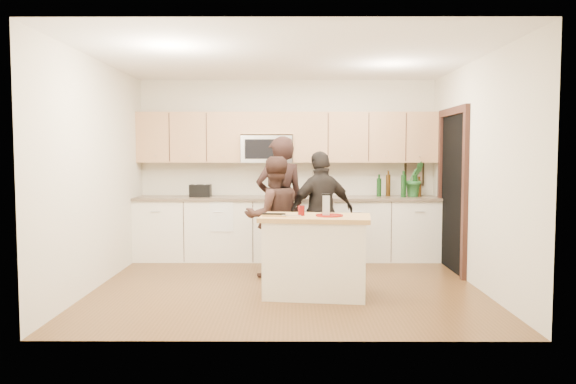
{
  "coord_description": "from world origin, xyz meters",
  "views": [
    {
      "loc": [
        0.04,
        -6.65,
        1.59
      ],
      "look_at": [
        0.01,
        0.35,
        1.11
      ],
      "focal_mm": 35.0,
      "sensor_mm": 36.0,
      "label": 1
    }
  ],
  "objects_px": {
    "island": "(316,255)",
    "woman_right": "(322,212)",
    "toaster": "(200,191)",
    "woman_center": "(274,217)",
    "woman_left": "(280,204)"
  },
  "relations": [
    {
      "from": "island",
      "to": "toaster",
      "type": "bearing_deg",
      "value": 134.4
    },
    {
      "from": "woman_right",
      "to": "woman_center",
      "type": "bearing_deg",
      "value": -3.61
    },
    {
      "from": "woman_center",
      "to": "woman_right",
      "type": "height_order",
      "value": "woman_right"
    },
    {
      "from": "toaster",
      "to": "woman_left",
      "type": "xyz_separation_m",
      "value": [
        1.2,
        -0.75,
        -0.12
      ]
    },
    {
      "from": "island",
      "to": "woman_right",
      "type": "xyz_separation_m",
      "value": [
        0.13,
        1.22,
        0.36
      ]
    },
    {
      "from": "island",
      "to": "woman_right",
      "type": "distance_m",
      "value": 1.28
    },
    {
      "from": "island",
      "to": "woman_left",
      "type": "height_order",
      "value": "woman_left"
    },
    {
      "from": "toaster",
      "to": "woman_right",
      "type": "xyz_separation_m",
      "value": [
        1.75,
        -0.93,
        -0.22
      ]
    },
    {
      "from": "woman_right",
      "to": "toaster",
      "type": "bearing_deg",
      "value": -53.77
    },
    {
      "from": "island",
      "to": "woman_right",
      "type": "height_order",
      "value": "woman_right"
    },
    {
      "from": "woman_right",
      "to": "woman_left",
      "type": "bearing_deg",
      "value": -43.36
    },
    {
      "from": "island",
      "to": "woman_left",
      "type": "distance_m",
      "value": 1.52
    },
    {
      "from": "woman_center",
      "to": "woman_left",
      "type": "bearing_deg",
      "value": -116.84
    },
    {
      "from": "woman_center",
      "to": "woman_right",
      "type": "relative_size",
      "value": 0.96
    },
    {
      "from": "island",
      "to": "toaster",
      "type": "relative_size",
      "value": 4.14
    }
  ]
}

